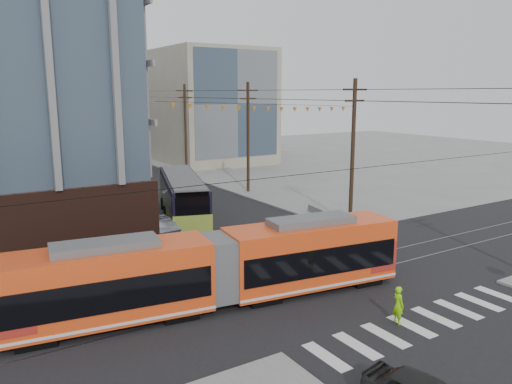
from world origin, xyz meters
TOP-DOWN VIEW (x-y plane):
  - ground at (0.00, 0.00)m, footprint 160.00×160.00m
  - bg_bldg_ne_near at (16.00, 48.00)m, footprint 14.00×14.00m
  - bg_bldg_ne_far at (18.00, 68.00)m, footprint 16.00×16.00m
  - utility_pole_far at (8.50, 56.00)m, footprint 0.30×0.30m
  - streetcar at (-6.88, 3.44)m, footprint 19.18×5.24m
  - city_bus at (-1.45, 19.73)m, footprint 6.45×12.88m
  - parked_car_silver at (-5.63, 15.54)m, footprint 2.34×5.23m
  - parked_car_white at (-5.88, 17.30)m, footprint 3.65×5.50m
  - parked_car_grey at (-5.47, 22.03)m, footprint 4.13×5.43m
  - pedestrian at (-1.09, -2.45)m, footprint 0.51×0.69m
  - jersey_barrier at (8.30, 14.23)m, footprint 1.46×3.68m

SIDE VIEW (x-z plane):
  - ground at x=0.00m, z-range 0.00..0.00m
  - jersey_barrier at x=8.30m, z-range 0.00..0.72m
  - parked_car_grey at x=-5.47m, z-range 0.00..1.37m
  - parked_car_white at x=-5.88m, z-range 0.00..1.48m
  - parked_car_silver at x=-5.63m, z-range 0.00..1.67m
  - pedestrian at x=-1.09m, z-range 0.00..1.71m
  - city_bus at x=-1.45m, z-range 0.00..3.58m
  - streetcar at x=-6.88m, z-range 0.00..3.66m
  - utility_pole_far at x=8.50m, z-range 0.00..11.00m
  - bg_bldg_ne_far at x=18.00m, z-range 0.00..14.00m
  - bg_bldg_ne_near at x=16.00m, z-range 0.00..16.00m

